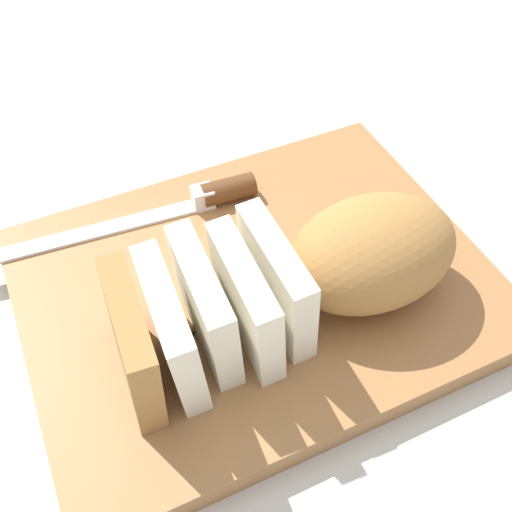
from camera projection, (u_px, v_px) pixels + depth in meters
The scene contains 7 objects.
ground_plane at pixel (256, 296), 0.54m from camera, with size 3.00×3.00×0.00m, color beige.
cutting_board at pixel (256, 287), 0.53m from camera, with size 0.40×0.31×0.03m, color #9E6B3D.
bread_loaf at pixel (308, 275), 0.46m from camera, with size 0.29×0.11×0.09m.
bread_knife at pixel (191, 201), 0.57m from camera, with size 0.28×0.03×0.02m.
crumb_near_knife at pixel (273, 315), 0.49m from camera, with size 0.01×0.01×0.01m, color #A8753D.
crumb_near_loaf at pixel (191, 329), 0.48m from camera, with size 0.01×0.01×0.01m, color #A8753D.
crumb_stray_left at pixel (296, 251), 0.53m from camera, with size 0.01×0.01×0.01m, color #A8753D.
Camera 1 is at (0.13, 0.30, 0.43)m, focal length 41.72 mm.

